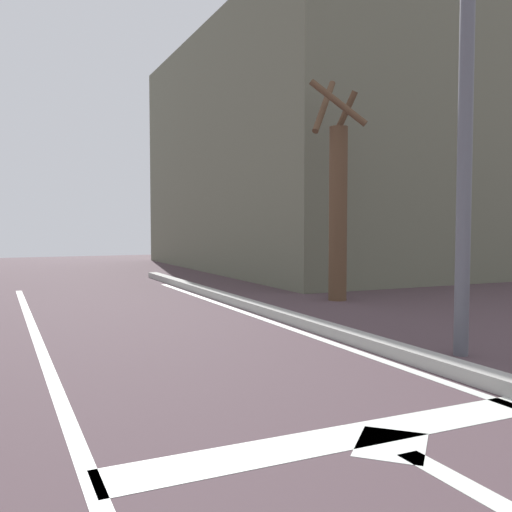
% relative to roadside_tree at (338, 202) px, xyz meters
% --- Properties ---
extents(lane_line_center, '(0.12, 20.00, 0.01)m').
position_rel_roadside_tree_xyz_m(lane_line_center, '(-5.51, -5.74, -1.89)').
color(lane_line_center, silver).
rests_on(lane_line_center, ground).
extents(lane_line_curbside, '(0.12, 20.00, 0.01)m').
position_rel_roadside_tree_xyz_m(lane_line_curbside, '(-2.24, -5.74, -1.89)').
color(lane_line_curbside, silver).
rests_on(lane_line_curbside, ground).
extents(stop_bar, '(3.42, 0.40, 0.01)m').
position_rel_roadside_tree_xyz_m(stop_bar, '(-3.80, -5.99, -1.89)').
color(stop_bar, silver).
rests_on(stop_bar, ground).
extents(lane_arrow_stem, '(0.16, 1.40, 0.01)m').
position_rel_roadside_tree_xyz_m(lane_arrow_stem, '(-3.63, -7.08, -1.89)').
color(lane_arrow_stem, silver).
rests_on(lane_arrow_stem, ground).
extents(lane_arrow_head, '(0.71, 0.71, 0.01)m').
position_rel_roadside_tree_xyz_m(lane_arrow_head, '(-3.63, -6.23, -1.89)').
color(lane_arrow_head, silver).
rests_on(lane_arrow_head, ground).
extents(curb_strip, '(0.24, 24.00, 0.14)m').
position_rel_roadside_tree_xyz_m(curb_strip, '(-1.99, -5.74, -1.83)').
color(curb_strip, '#9D9B95').
rests_on(curb_strip, ground).
extents(roadside_tree, '(1.09, 1.18, 4.30)m').
position_rel_roadside_tree_xyz_m(roadside_tree, '(0.00, 0.00, 0.00)').
color(roadside_tree, '#513926').
rests_on(roadside_tree, ground).
extents(building_block, '(9.58, 12.73, 7.54)m').
position_rel_roadside_tree_xyz_m(building_block, '(4.70, 7.48, 1.87)').
color(building_block, '#626350').
rests_on(building_block, ground).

